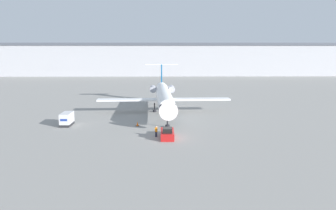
{
  "coord_description": "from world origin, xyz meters",
  "views": [
    {
      "loc": [
        -0.87,
        -47.9,
        13.5
      ],
      "look_at": [
        0.0,
        10.08,
        3.47
      ],
      "focal_mm": 35.0,
      "sensor_mm": 36.0,
      "label": 1
    }
  ],
  "objects_px": {
    "worker_near_tug": "(156,131)",
    "traffic_cone_left": "(137,124)",
    "pushback_tug": "(167,134)",
    "luggage_cart": "(67,119)",
    "airplane_main": "(164,96)"
  },
  "relations": [
    {
      "from": "worker_near_tug",
      "to": "traffic_cone_left",
      "type": "xyz_separation_m",
      "value": [
        -3.46,
        7.34,
        -0.56
      ]
    },
    {
      "from": "luggage_cart",
      "to": "traffic_cone_left",
      "type": "xyz_separation_m",
      "value": [
        12.57,
        -0.62,
        -0.79
      ]
    },
    {
      "from": "airplane_main",
      "to": "pushback_tug",
      "type": "distance_m",
      "value": 20.25
    },
    {
      "from": "traffic_cone_left",
      "to": "airplane_main",
      "type": "bearing_deg",
      "value": 68.65
    },
    {
      "from": "traffic_cone_left",
      "to": "pushback_tug",
      "type": "bearing_deg",
      "value": -56.8
    },
    {
      "from": "luggage_cart",
      "to": "airplane_main",
      "type": "bearing_deg",
      "value": 33.65
    },
    {
      "from": "airplane_main",
      "to": "worker_near_tug",
      "type": "xyz_separation_m",
      "value": [
        -1.29,
        -19.49,
        -2.57
      ]
    },
    {
      "from": "airplane_main",
      "to": "traffic_cone_left",
      "type": "xyz_separation_m",
      "value": [
        -4.75,
        -12.15,
        -3.13
      ]
    },
    {
      "from": "luggage_cart",
      "to": "worker_near_tug",
      "type": "bearing_deg",
      "value": -26.4
    },
    {
      "from": "airplane_main",
      "to": "luggage_cart",
      "type": "relative_size",
      "value": 8.89
    },
    {
      "from": "worker_near_tug",
      "to": "traffic_cone_left",
      "type": "height_order",
      "value": "worker_near_tug"
    },
    {
      "from": "airplane_main",
      "to": "luggage_cart",
      "type": "bearing_deg",
      "value": -146.35
    },
    {
      "from": "luggage_cart",
      "to": "worker_near_tug",
      "type": "height_order",
      "value": "luggage_cart"
    },
    {
      "from": "pushback_tug",
      "to": "worker_near_tug",
      "type": "relative_size",
      "value": 2.72
    },
    {
      "from": "airplane_main",
      "to": "worker_near_tug",
      "type": "distance_m",
      "value": 19.7
    }
  ]
}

